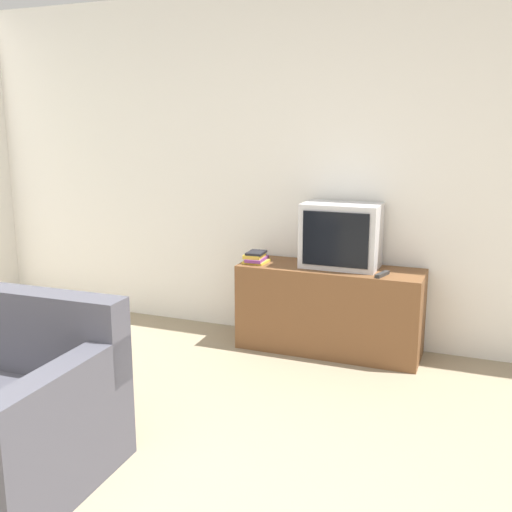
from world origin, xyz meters
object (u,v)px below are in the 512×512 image
object	(u,v)px
tv_stand	(329,309)
book_stack	(256,257)
television	(341,235)
remote_on_stand	(382,274)

from	to	relation	value
tv_stand	book_stack	world-z (taller)	book_stack
book_stack	tv_stand	bearing A→B (deg)	5.57
television	tv_stand	bearing A→B (deg)	-142.85
tv_stand	television	distance (m)	0.55
tv_stand	remote_on_stand	size ratio (longest dim) A/B	7.88
television	book_stack	world-z (taller)	television
television	book_stack	bearing A→B (deg)	-170.88
remote_on_stand	book_stack	bearing A→B (deg)	176.39
book_stack	remote_on_stand	world-z (taller)	book_stack
tv_stand	television	xyz separation A→B (m)	(0.06, 0.04, 0.54)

